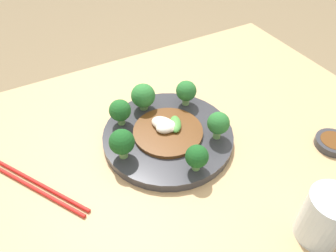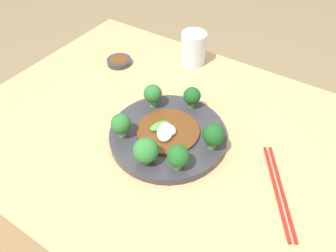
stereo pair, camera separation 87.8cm
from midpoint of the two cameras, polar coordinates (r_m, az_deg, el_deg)
table at (r=0.97m, az=21.59°, el=-37.18°), size 0.92×0.73×0.78m
plate at (r=0.58m, az=27.81°, el=-30.78°), size 0.27×0.27×0.02m
broccoli_northwest at (r=0.59m, az=39.70°, el=-27.50°), size 0.05×0.05×0.06m
broccoli_north at (r=0.56m, az=39.70°, el=-36.61°), size 0.04×0.04×0.06m
broccoli_southwest at (r=0.59m, az=29.63°, el=-19.74°), size 0.05×0.05×0.06m
broccoli_east at (r=0.50m, az=22.02°, el=-38.09°), size 0.05×0.05×0.06m
broccoli_south at (r=0.55m, az=20.75°, el=-22.64°), size 0.05×0.05×0.06m
broccoli_southeast at (r=0.52m, az=17.06°, el=-28.33°), size 0.05×0.05×0.06m
stirfry_center at (r=0.57m, az=28.24°, el=-29.93°), size 0.15×0.15×0.02m
drinking_glass at (r=0.68m, az=61.59°, el=-37.64°), size 0.07×0.07×0.10m
chopsticks at (r=0.53m, az=-0.77°, el=-47.72°), size 0.14×0.20×0.01m
sauce_dish at (r=0.78m, az=53.25°, el=-23.37°), size 0.07×0.07×0.02m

